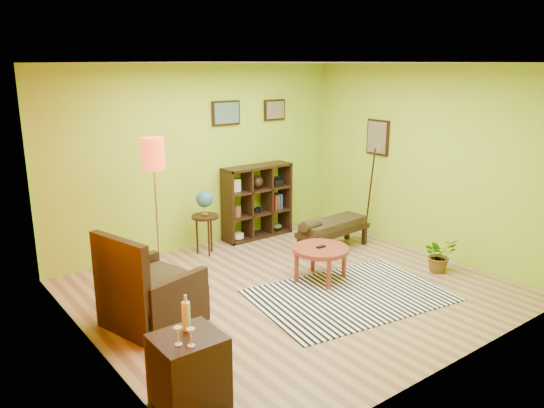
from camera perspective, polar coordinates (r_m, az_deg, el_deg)
ground at (r=6.85m, az=2.32°, el=-9.19°), size 5.00×5.00×0.00m
room_shell at (r=6.29m, az=1.75°, el=5.80°), size 5.04×4.54×2.82m
zebra_rug at (r=6.74m, az=8.39°, el=-9.69°), size 2.54×1.91×0.01m
coffee_table at (r=7.02m, az=5.28°, el=-5.16°), size 0.75×0.75×0.48m
armchair at (r=6.03m, az=-13.14°, el=-9.64°), size 1.08×1.08×1.09m
side_cabinet at (r=4.65m, az=-8.94°, el=-17.32°), size 0.55×0.50×0.96m
floor_lamp at (r=6.66m, az=-12.58°, el=3.86°), size 0.29×0.29×1.93m
globe_table at (r=7.91m, az=-7.25°, el=-0.24°), size 0.40×0.40×0.98m
cube_shelf at (r=8.70m, az=-1.51°, el=0.28°), size 1.20×0.35×1.20m
bench at (r=8.17m, az=6.44°, el=-2.48°), size 1.28×0.54×0.58m
potted_plant at (r=7.70m, az=17.54°, el=-5.58°), size 0.58×0.61×0.38m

